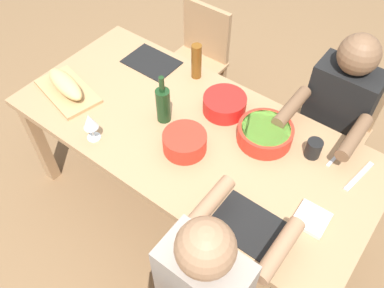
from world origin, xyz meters
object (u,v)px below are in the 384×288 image
(wine_bottle, at_px, (163,104))
(beer_bottle, at_px, (196,61))
(diner_near_left, at_px, (333,116))
(diner_far_left, at_px, (209,284))
(napkin_stack, at_px, (311,219))
(dining_table, at_px, (192,140))
(wine_glass, at_px, (90,122))
(cup_near_left, at_px, (314,149))
(chair_near_left, at_px, (337,123))
(serving_bowl_fruit, at_px, (225,103))
(serving_bowl_salad, at_px, (265,133))
(serving_bowl_greens, at_px, (185,141))
(bread_loaf, at_px, (65,84))
(chair_near_right, at_px, (198,57))
(cutting_board, at_px, (68,91))

(wine_bottle, distance_m, beer_bottle, 0.39)
(diner_near_left, distance_m, diner_far_left, 1.19)
(napkin_stack, bearing_deg, dining_table, -8.12)
(wine_glass, height_order, napkin_stack, wine_glass)
(wine_glass, bearing_deg, cup_near_left, -148.62)
(diner_near_left, xyz_separation_m, diner_far_left, (0.00, 1.19, 0.00))
(chair_near_left, distance_m, serving_bowl_fruit, 0.80)
(chair_near_left, xyz_separation_m, wine_bottle, (0.71, 0.80, 0.37))
(serving_bowl_salad, distance_m, cup_near_left, 0.25)
(dining_table, height_order, wine_glass, wine_glass)
(diner_far_left, height_order, serving_bowl_fruit, diner_far_left)
(serving_bowl_greens, distance_m, wine_glass, 0.48)
(napkin_stack, bearing_deg, diner_near_left, -74.05)
(chair_near_left, bearing_deg, wine_bottle, 48.40)
(diner_far_left, relative_size, bread_loaf, 3.75)
(chair_near_right, relative_size, cutting_board, 2.12)
(chair_near_right, distance_m, cutting_board, 1.03)
(dining_table, bearing_deg, bread_loaf, 15.00)
(wine_glass, bearing_deg, chair_near_left, -129.08)
(chair_near_left, height_order, diner_near_left, diner_near_left)
(dining_table, bearing_deg, serving_bowl_salad, -152.31)
(chair_near_right, height_order, chair_near_left, same)
(dining_table, height_order, cutting_board, cutting_board)
(serving_bowl_greens, bearing_deg, diner_far_left, 136.15)
(serving_bowl_greens, bearing_deg, chair_near_right, -56.90)
(diner_far_left, distance_m, beer_bottle, 1.25)
(chair_near_left, relative_size, diner_far_left, 0.71)
(dining_table, relative_size, chair_near_left, 2.31)
(diner_far_left, distance_m, serving_bowl_greens, 0.69)
(chair_near_left, height_order, wine_bottle, wine_bottle)
(dining_table, relative_size, diner_far_left, 1.64)
(cup_near_left, relative_size, napkin_stack, 0.70)
(serving_bowl_salad, xyz_separation_m, beer_bottle, (0.58, -0.19, 0.06))
(diner_far_left, relative_size, serving_bowl_fruit, 5.10)
(serving_bowl_fruit, bearing_deg, serving_bowl_salad, 170.05)
(cutting_board, bearing_deg, wine_glass, 158.10)
(serving_bowl_greens, bearing_deg, beer_bottle, -59.06)
(diner_near_left, bearing_deg, serving_bowl_greens, 55.34)
(wine_glass, xyz_separation_m, cup_near_left, (-0.95, -0.58, -0.07))
(serving_bowl_greens, relative_size, beer_bottle, 1.00)
(chair_near_left, relative_size, diner_near_left, 0.71)
(serving_bowl_fruit, distance_m, serving_bowl_greens, 0.34)
(serving_bowl_salad, distance_m, cutting_board, 1.14)
(beer_bottle, bearing_deg, diner_far_left, 129.31)
(bread_loaf, relative_size, wine_bottle, 1.10)
(serving_bowl_greens, xyz_separation_m, beer_bottle, (0.29, -0.48, 0.05))
(wine_bottle, bearing_deg, serving_bowl_greens, 155.77)
(dining_table, relative_size, napkin_stack, 14.02)
(chair_near_left, distance_m, beer_bottle, 0.96)
(wine_glass, bearing_deg, chair_near_right, -81.61)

